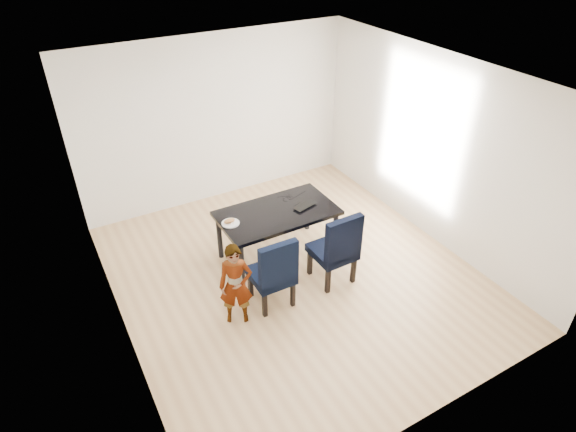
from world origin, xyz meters
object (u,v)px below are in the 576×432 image
laptop (302,205)px  child (236,285)px  dining_table (277,234)px  plate (231,223)px  chair_right (333,246)px  chair_left (271,269)px

laptop → child: bearing=16.2°
dining_table → plate: size_ratio=6.80×
dining_table → laptop: laptop is taller
child → plate: 0.99m
child → dining_table: bearing=64.7°
chair_right → plate: chair_right is taller
laptop → chair_right: bearing=76.7°
chair_left → dining_table: bearing=57.8°
plate → chair_right: bearing=-37.9°
chair_right → child: 1.41m
chair_right → plate: size_ratio=4.56×
dining_table → chair_left: chair_left is taller
dining_table → laptop: bearing=-5.1°
child → laptop: child is taller
dining_table → chair_left: (-0.51, -0.78, 0.14)m
dining_table → chair_right: 0.89m
chair_right → plate: 1.36m
chair_right → chair_left: bearing=179.2°
chair_left → plate: size_ratio=4.35×
dining_table → plate: 0.77m
chair_left → laptop: (0.89, 0.75, 0.25)m
chair_right → plate: bearing=141.3°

